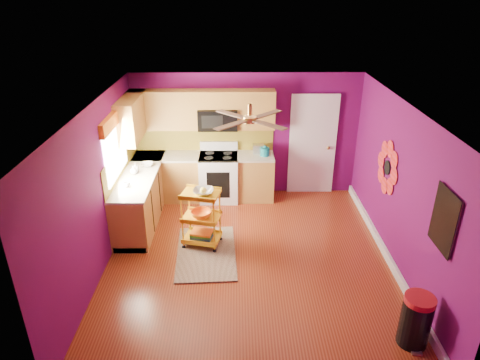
{
  "coord_description": "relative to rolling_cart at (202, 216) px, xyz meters",
  "views": [
    {
      "loc": [
        -0.19,
        -5.68,
        4.07
      ],
      "look_at": [
        -0.14,
        0.4,
        1.23
      ],
      "focal_mm": 32.0,
      "sensor_mm": 36.0,
      "label": 1
    }
  ],
  "objects": [
    {
      "name": "ceiling_fan",
      "position": [
        0.77,
        -0.25,
        1.73
      ],
      "size": [
        1.01,
        1.01,
        0.26
      ],
      "color": "#BF8C3F",
      "rests_on": "ground"
    },
    {
      "name": "ground",
      "position": [
        0.77,
        -0.45,
        -0.56
      ],
      "size": [
        5.0,
        5.0,
        0.0
      ],
      "primitive_type": "plane",
      "color": "maroon",
      "rests_on": "ground"
    },
    {
      "name": "counter_cup",
      "position": [
        -1.26,
        0.32,
        0.43
      ],
      "size": [
        0.11,
        0.11,
        0.09
      ],
      "primitive_type": "imported",
      "color": "white",
      "rests_on": "lower_cabinets"
    },
    {
      "name": "soap_bottle_a",
      "position": [
        -1.23,
        0.92,
        0.47
      ],
      "size": [
        0.08,
        0.08,
        0.18
      ],
      "primitive_type": "imported",
      "color": "#EA3F72",
      "rests_on": "lower_cabinets"
    },
    {
      "name": "left_window",
      "position": [
        -1.45,
        0.6,
        1.18
      ],
      "size": [
        0.08,
        1.35,
        1.08
      ],
      "color": "white",
      "rests_on": "ground"
    },
    {
      "name": "right_wall_art",
      "position": [
        3.0,
        -0.79,
        0.89
      ],
      "size": [
        0.04,
        2.74,
        1.04
      ],
      "color": "black",
      "rests_on": "ground"
    },
    {
      "name": "electric_range",
      "position": [
        0.22,
        1.72,
        -0.07
      ],
      "size": [
        0.76,
        0.66,
        1.13
      ],
      "color": "white",
      "rests_on": "ground"
    },
    {
      "name": "counter_dish",
      "position": [
        -1.09,
        1.2,
        0.41
      ],
      "size": [
        0.24,
        0.24,
        0.06
      ],
      "primitive_type": "imported",
      "color": "white",
      "rests_on": "lower_cabinets"
    },
    {
      "name": "upper_cabinetry",
      "position": [
        -0.47,
        1.72,
        1.24
      ],
      "size": [
        2.8,
        2.3,
        1.26
      ],
      "color": "olive",
      "rests_on": "ground"
    },
    {
      "name": "room_envelope",
      "position": [
        0.8,
        -0.45,
        1.07
      ],
      "size": [
        4.54,
        5.04,
        2.52
      ],
      "color": "#5D0A50",
      "rests_on": "ground"
    },
    {
      "name": "panel_door",
      "position": [
        2.12,
        2.02,
        0.47
      ],
      "size": [
        0.95,
        0.11,
        2.15
      ],
      "color": "white",
      "rests_on": "ground"
    },
    {
      "name": "teal_kettle",
      "position": [
        1.13,
        1.72,
        0.47
      ],
      "size": [
        0.18,
        0.18,
        0.21
      ],
      "color": "#127E8A",
      "rests_on": "lower_cabinets"
    },
    {
      "name": "soap_bottle_b",
      "position": [
        -1.26,
        0.84,
        0.46
      ],
      "size": [
        0.13,
        0.13,
        0.16
      ],
      "primitive_type": "imported",
      "color": "white",
      "rests_on": "lower_cabinets"
    },
    {
      "name": "lower_cabinets",
      "position": [
        -0.58,
        1.36,
        -0.12
      ],
      "size": [
        2.81,
        2.31,
        0.94
      ],
      "color": "olive",
      "rests_on": "ground"
    },
    {
      "name": "trash_can",
      "position": [
        2.74,
        -2.19,
        -0.21
      ],
      "size": [
        0.42,
        0.43,
        0.7
      ],
      "color": "black",
      "rests_on": "ground"
    },
    {
      "name": "rolling_cart",
      "position": [
        0.0,
        0.0,
        0.0
      ],
      "size": [
        0.68,
        0.56,
        1.09
      ],
      "color": "yellow",
      "rests_on": "ground"
    },
    {
      "name": "toaster",
      "position": [
        1.02,
        1.85,
        0.47
      ],
      "size": [
        0.22,
        0.15,
        0.18
      ],
      "primitive_type": "cube",
      "color": "beige",
      "rests_on": "lower_cabinets"
    },
    {
      "name": "shag_rug",
      "position": [
        0.07,
        -0.26,
        -0.55
      ],
      "size": [
        1.03,
        1.6,
        0.02
      ],
      "primitive_type": "cube",
      "rotation": [
        0.0,
        0.0,
        0.06
      ],
      "color": "black",
      "rests_on": "ground"
    }
  ]
}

